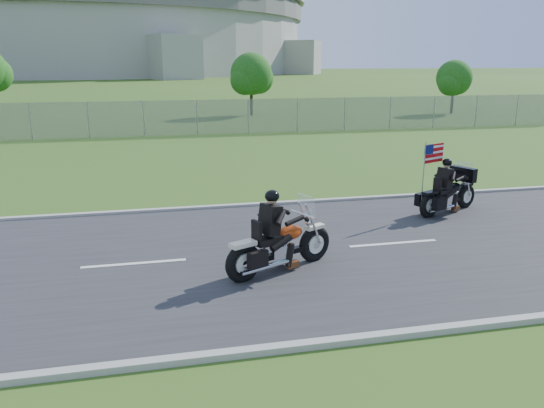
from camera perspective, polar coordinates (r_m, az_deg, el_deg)
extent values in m
plane|color=#254F18|center=(11.92, -4.91, -5.82)|extent=(420.00, 420.00, 0.00)
cube|color=#28282B|center=(11.91, -4.91, -5.73)|extent=(120.00, 8.00, 0.04)
cube|color=#9E9B93|center=(15.73, -6.88, -0.40)|extent=(120.00, 0.18, 0.12)
cube|color=#9E9B93|center=(8.29, -1.04, -15.48)|extent=(120.00, 0.18, 0.12)
cube|color=gray|center=(31.41, -19.16, 8.54)|extent=(60.00, 0.03, 2.00)
cylinder|color=#A3A099|center=(182.07, -19.07, 16.41)|extent=(130.00, 130.00, 20.00)
cylinder|color=#605E5B|center=(182.42, -19.27, 18.60)|extent=(132.00, 132.00, 4.00)
cylinder|color=#382316|center=(41.80, -2.23, 11.23)|extent=(0.22, 0.22, 2.52)
sphere|color=#144E15|center=(41.70, -2.26, 13.82)|extent=(3.20, 3.20, 3.20)
sphere|color=#144E15|center=(42.30, -1.50, 13.36)|extent=(2.40, 2.40, 2.40)
sphere|color=#144E15|center=(41.23, -2.94, 13.17)|extent=(2.24, 2.24, 2.24)
cylinder|color=#382316|center=(45.61, 18.82, 10.61)|extent=(0.22, 0.22, 2.24)
sphere|color=#144E15|center=(45.52, 19.00, 12.71)|extent=(2.80, 2.80, 2.80)
sphere|color=#144E15|center=(46.18, 19.31, 12.31)|extent=(2.10, 2.10, 2.10)
sphere|color=#144E15|center=(44.98, 18.64, 12.21)|extent=(1.96, 1.96, 1.96)
torus|color=black|center=(11.58, 4.58, -4.28)|extent=(0.82, 0.52, 0.81)
torus|color=black|center=(10.51, -3.11, -6.36)|extent=(0.82, 0.52, 0.81)
ellipsoid|color=#B5380D|center=(11.03, 1.93, -3.09)|extent=(0.70, 0.58, 0.31)
cube|color=black|center=(10.71, -0.46, -3.90)|extent=(0.69, 0.55, 0.13)
cube|color=black|center=(10.61, -0.22, -1.66)|extent=(0.42, 0.51, 0.60)
sphere|color=black|center=(10.51, 0.01, 0.86)|extent=(0.39, 0.39, 0.30)
cube|color=silver|center=(11.14, 3.70, -0.08)|extent=(0.25, 0.48, 0.44)
torus|color=black|center=(16.63, 20.11, 0.79)|extent=(0.74, 0.46, 0.73)
torus|color=black|center=(15.29, 16.55, -0.13)|extent=(0.74, 0.46, 0.73)
ellipsoid|color=black|center=(16.04, 18.97, 1.70)|extent=(0.64, 0.51, 0.28)
cube|color=black|center=(15.64, 17.86, 1.31)|extent=(0.62, 0.49, 0.12)
cube|color=black|center=(15.59, 18.09, 2.71)|extent=(0.38, 0.46, 0.55)
sphere|color=black|center=(15.55, 18.33, 4.26)|extent=(0.35, 0.35, 0.27)
cube|color=black|center=(16.27, 19.85, 3.06)|extent=(0.52, 0.81, 0.40)
cube|color=#B70C11|center=(15.34, 17.04, 5.25)|extent=(0.73, 0.34, 0.52)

